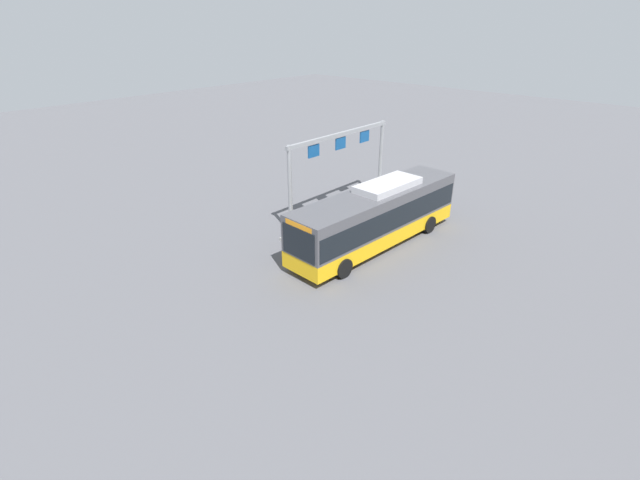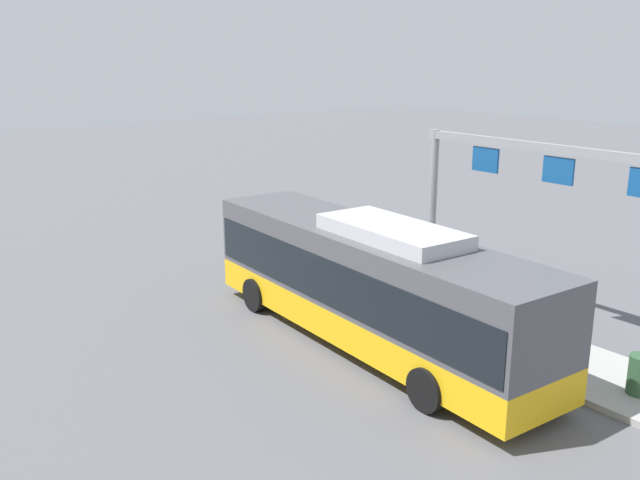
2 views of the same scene
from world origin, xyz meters
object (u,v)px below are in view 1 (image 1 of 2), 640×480
at_px(person_boarding, 305,230).
at_px(person_waiting_mid, 315,217).
at_px(bus_main, 377,214).
at_px(trash_bin, 396,195).
at_px(person_waiting_far, 337,219).
at_px(person_waiting_near, 320,223).

distance_m(person_boarding, person_waiting_mid, 1.97).
relative_size(bus_main, person_waiting_mid, 6.90).
xyz_separation_m(bus_main, person_waiting_mid, (1.15, -3.48, -0.76)).
bearing_deg(trash_bin, person_waiting_far, 2.85).
relative_size(person_waiting_near, person_waiting_far, 1.00).
xyz_separation_m(person_waiting_mid, person_waiting_far, (-0.60, 1.12, 0.00)).
distance_m(person_waiting_far, trash_bin, 6.57).
bearing_deg(person_boarding, trash_bin, 92.93).
relative_size(person_waiting_mid, person_waiting_far, 1.00).
xyz_separation_m(bus_main, person_boarding, (2.92, -2.61, -0.76)).
xyz_separation_m(person_boarding, person_waiting_far, (-2.36, 0.25, 0.00)).
height_order(person_boarding, person_waiting_mid, same).
relative_size(person_boarding, trash_bin, 1.86).
bearing_deg(person_waiting_near, bus_main, -0.72).
height_order(bus_main, person_waiting_mid, bus_main).
distance_m(person_boarding, person_waiting_near, 1.28).
bearing_deg(bus_main, person_waiting_far, -73.76).
distance_m(person_waiting_mid, trash_bin, 7.20).
relative_size(person_boarding, person_waiting_near, 1.00).
bearing_deg(person_waiting_far, trash_bin, 90.80).
bearing_deg(person_waiting_mid, trash_bin, 72.90).
relative_size(person_boarding, person_waiting_far, 1.00).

